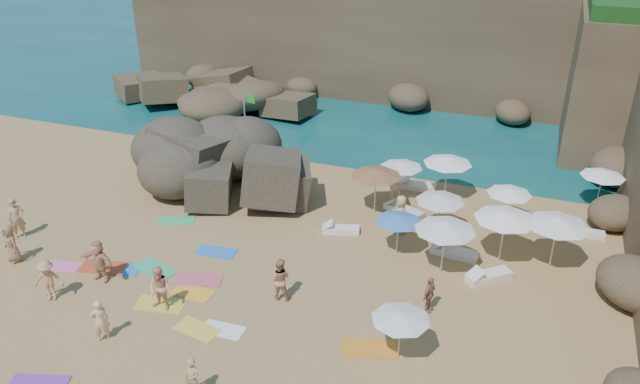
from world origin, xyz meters
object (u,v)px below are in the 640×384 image
(rock_outcrop, at_px, (227,183))
(parasol_1, at_px, (448,160))
(flag_pole, at_px, (247,118))
(person_stand_2, at_px, (394,183))
(parasol_2, at_px, (558,221))
(person_stand_3, at_px, (429,295))
(person_stand_0, at_px, (17,219))
(person_stand_4, at_px, (400,214))
(person_stand_6, at_px, (100,320))
(person_stand_1, at_px, (280,279))
(person_stand_5, at_px, (289,162))
(parasol_0, at_px, (440,198))
(lounger_0, at_px, (454,253))

(rock_outcrop, relative_size, parasol_1, 3.43)
(flag_pole, relative_size, person_stand_2, 2.15)
(parasol_2, bearing_deg, person_stand_3, -131.85)
(person_stand_0, bearing_deg, parasol_2, -31.79)
(parasol_1, bearing_deg, person_stand_0, -148.72)
(flag_pole, bearing_deg, person_stand_4, -26.00)
(rock_outcrop, relative_size, person_stand_3, 5.65)
(parasol_1, height_order, parasol_2, parasol_2)
(person_stand_0, bearing_deg, flag_pole, 16.12)
(flag_pole, height_order, parasol_2, flag_pole)
(person_stand_6, bearing_deg, parasol_1, -170.93)
(person_stand_4, xyz_separation_m, person_stand_6, (-7.99, -10.82, -0.09))
(parasol_1, height_order, person_stand_6, parasol_1)
(person_stand_1, xyz_separation_m, person_stand_4, (3.11, 6.46, 0.04))
(person_stand_3, xyz_separation_m, person_stand_5, (-9.39, 8.92, 0.13))
(flag_pole, distance_m, person_stand_2, 9.29)
(person_stand_1, relative_size, person_stand_6, 1.06)
(flag_pole, distance_m, person_stand_5, 3.64)
(person_stand_0, relative_size, person_stand_2, 1.03)
(person_stand_5, bearing_deg, rock_outcrop, -160.47)
(flag_pole, bearing_deg, person_stand_5, -22.35)
(person_stand_3, bearing_deg, flag_pole, 66.58)
(person_stand_5, bearing_deg, person_stand_4, -42.38)
(parasol_1, relative_size, person_stand_2, 1.28)
(person_stand_5, bearing_deg, person_stand_6, -108.82)
(flag_pole, height_order, parasol_0, flag_pole)
(parasol_0, xyz_separation_m, person_stand_5, (-8.67, 3.33, -1.04))
(parasol_0, xyz_separation_m, person_stand_2, (-2.69, 2.63, -0.96))
(flag_pole, relative_size, person_stand_4, 2.21)
(flag_pole, bearing_deg, rock_outcrop, -86.52)
(parasol_1, xyz_separation_m, person_stand_0, (-17.19, -10.45, -1.12))
(rock_outcrop, height_order, person_stand_4, person_stand_4)
(rock_outcrop, height_order, flag_pole, flag_pole)
(parasol_1, bearing_deg, person_stand_6, -122.00)
(person_stand_4, bearing_deg, parasol_1, 135.33)
(person_stand_0, height_order, person_stand_5, person_stand_0)
(parasol_0, distance_m, person_stand_5, 9.35)
(person_stand_5, bearing_deg, person_stand_0, -146.47)
(parasol_0, height_order, parasol_2, parasol_2)
(person_stand_1, relative_size, person_stand_3, 1.19)
(lounger_0, bearing_deg, person_stand_1, -131.08)
(rock_outcrop, relative_size, parasol_2, 3.27)
(rock_outcrop, xyz_separation_m, person_stand_3, (12.17, -7.02, 0.73))
(parasol_0, bearing_deg, parasol_1, 95.26)
(flag_pole, distance_m, lounger_0, 14.22)
(person_stand_4, bearing_deg, lounger_0, 40.05)
(person_stand_2, bearing_deg, lounger_0, -172.77)
(flag_pole, height_order, person_stand_0, flag_pole)
(parasol_1, relative_size, person_stand_5, 1.40)
(parasol_2, height_order, person_stand_0, parasol_2)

